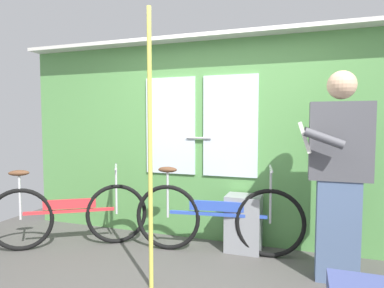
{
  "coord_description": "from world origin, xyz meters",
  "views": [
    {
      "loc": [
        0.92,
        -2.18,
        1.35
      ],
      "look_at": [
        -0.08,
        0.73,
        1.13
      ],
      "focal_mm": 31.03,
      "sensor_mm": 36.0,
      "label": 1
    }
  ],
  "objects_px": {
    "bicycle_near_door": "(216,218)",
    "handrail_pole": "(150,151)",
    "trash_bin_by_wall": "(244,223)",
    "bicycle_leaning_behind": "(69,214)",
    "passenger_reading_newspaper": "(338,171)"
  },
  "relations": [
    {
      "from": "handrail_pole",
      "to": "passenger_reading_newspaper",
      "type": "bearing_deg",
      "value": 23.46
    },
    {
      "from": "bicycle_near_door",
      "to": "bicycle_leaning_behind",
      "type": "height_order",
      "value": "bicycle_near_door"
    },
    {
      "from": "bicycle_near_door",
      "to": "passenger_reading_newspaper",
      "type": "bearing_deg",
      "value": -19.47
    },
    {
      "from": "trash_bin_by_wall",
      "to": "handrail_pole",
      "type": "relative_size",
      "value": 0.26
    },
    {
      "from": "bicycle_near_door",
      "to": "trash_bin_by_wall",
      "type": "xyz_separation_m",
      "value": [
        0.25,
        0.16,
        -0.08
      ]
    },
    {
      "from": "bicycle_near_door",
      "to": "handrail_pole",
      "type": "xyz_separation_m",
      "value": [
        -0.32,
        -0.85,
        0.74
      ]
    },
    {
      "from": "passenger_reading_newspaper",
      "to": "handrail_pole",
      "type": "distance_m",
      "value": 1.56
    },
    {
      "from": "passenger_reading_newspaper",
      "to": "handrail_pole",
      "type": "relative_size",
      "value": 0.79
    },
    {
      "from": "trash_bin_by_wall",
      "to": "bicycle_leaning_behind",
      "type": "bearing_deg",
      "value": -164.18
    },
    {
      "from": "passenger_reading_newspaper",
      "to": "handrail_pole",
      "type": "bearing_deg",
      "value": 22.07
    },
    {
      "from": "bicycle_near_door",
      "to": "passenger_reading_newspaper",
      "type": "height_order",
      "value": "passenger_reading_newspaper"
    },
    {
      "from": "bicycle_near_door",
      "to": "trash_bin_by_wall",
      "type": "height_order",
      "value": "bicycle_near_door"
    },
    {
      "from": "bicycle_near_door",
      "to": "passenger_reading_newspaper",
      "type": "distance_m",
      "value": 1.25
    },
    {
      "from": "bicycle_near_door",
      "to": "handrail_pole",
      "type": "distance_m",
      "value": 1.17
    },
    {
      "from": "handrail_pole",
      "to": "trash_bin_by_wall",
      "type": "bearing_deg",
      "value": 60.55
    }
  ]
}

